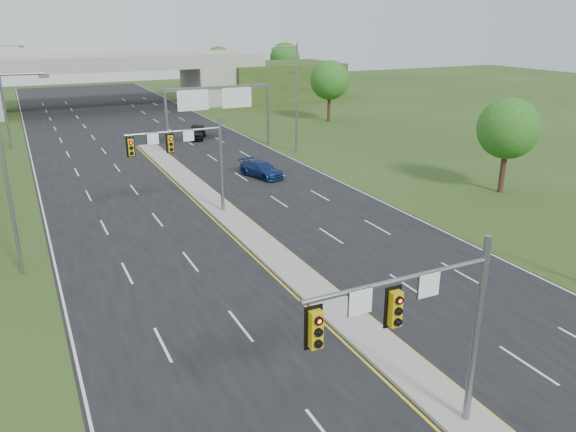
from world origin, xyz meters
The scene contains 17 objects.
ground centered at (0.00, 0.00, 0.00)m, with size 240.00×240.00×0.00m, color #2B3F16.
road centered at (0.00, 35.00, 0.01)m, with size 24.00×160.00×0.02m, color black.
median centered at (0.00, 23.00, 0.10)m, with size 2.00×54.00×0.16m, color gray.
lane_markings centered at (-0.60, 28.91, 0.02)m, with size 23.72×160.00×0.01m.
signal_mast_near centered at (-2.26, -0.07, 4.73)m, with size 6.62×0.60×7.00m.
signal_mast_far centered at (-2.26, 24.93, 4.73)m, with size 6.62×0.60×7.00m.
sign_gantry centered at (6.68, 44.92, 5.24)m, with size 11.58×0.44×6.67m.
overpass centered at (0.00, 80.00, 3.55)m, with size 80.00×14.00×8.10m.
lightpole_l_mid centered at (-13.30, 20.00, 6.10)m, with size 2.85×0.25×11.00m.
lightpole_l_far centered at (-13.30, 55.00, 6.10)m, with size 2.85×0.25×11.00m.
lightpole_r_far centered at (13.30, 40.00, 6.10)m, with size 2.85×0.25×11.00m.
tree_r_near centered at (22.00, 20.00, 5.18)m, with size 4.80×4.80×7.60m.
tree_r_mid centered at (26.00, 55.00, 5.51)m, with size 5.20×5.20×8.12m.
tree_back_c centered at (24.00, 94.00, 5.51)m, with size 5.60×5.60×8.32m.
tree_back_d centered at (38.00, 94.00, 5.84)m, with size 6.00×6.00×8.85m.
car_far_b centered at (6.34, 32.67, 0.70)m, with size 1.90×4.67×1.36m, color #0D1F52.
car_far_c centered at (6.14, 51.44, 0.81)m, with size 1.86×4.62×1.57m, color black.
Camera 1 is at (-12.59, -11.76, 13.32)m, focal length 35.00 mm.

